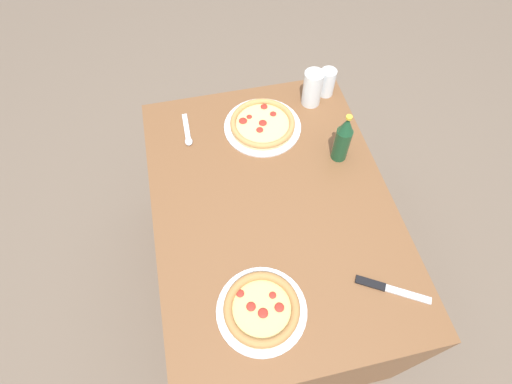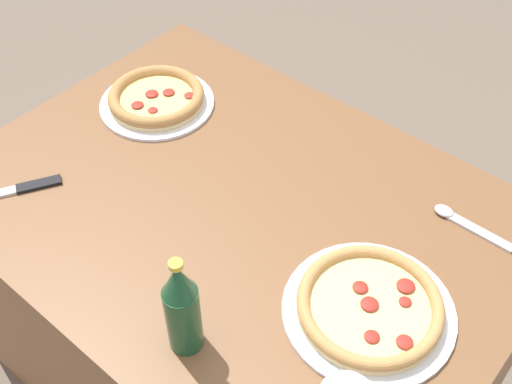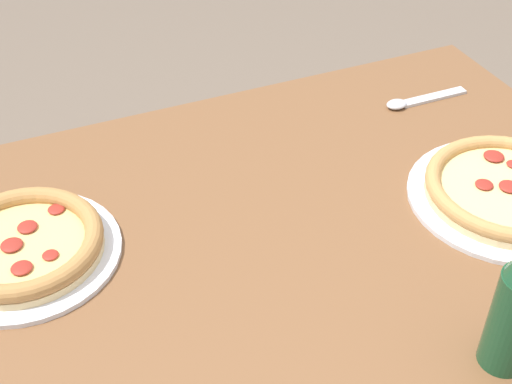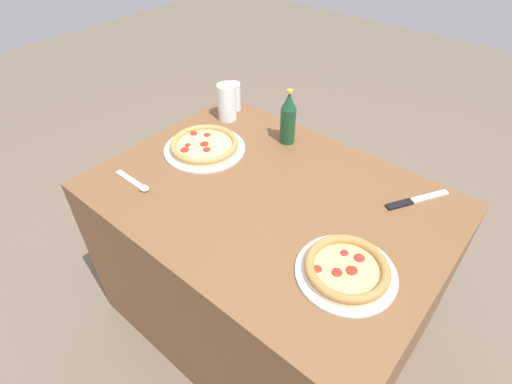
{
  "view_description": "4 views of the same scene",
  "coord_description": "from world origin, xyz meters",
  "px_view_note": "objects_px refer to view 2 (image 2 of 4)",
  "views": [
    {
      "loc": [
        0.69,
        -0.21,
        1.91
      ],
      "look_at": [
        -0.0,
        -0.06,
        0.79
      ],
      "focal_mm": 28.0,
      "sensor_mm": 36.0,
      "label": 1
    },
    {
      "loc": [
        -0.6,
        0.65,
        1.67
      ],
      "look_at": [
        -0.03,
        -0.03,
        0.75
      ],
      "focal_mm": 45.0,
      "sensor_mm": 36.0,
      "label": 2
    },
    {
      "loc": [
        0.35,
        0.68,
        1.42
      ],
      "look_at": [
        0.03,
        -0.07,
        0.76
      ],
      "focal_mm": 50.0,
      "sensor_mm": 36.0,
      "label": 3
    },
    {
      "loc": [
        0.61,
        -0.79,
        1.57
      ],
      "look_at": [
        0.01,
        -0.08,
        0.77
      ],
      "focal_mm": 28.0,
      "sensor_mm": 36.0,
      "label": 4
    }
  ],
  "objects_px": {
    "beer_bottle": "(182,307)",
    "knife": "(11,191)",
    "pizza_pepperoni": "(370,307)",
    "pizza_salami": "(156,98)",
    "spoon": "(462,221)"
  },
  "relations": [
    {
      "from": "pizza_salami",
      "to": "knife",
      "type": "distance_m",
      "value": 0.4
    },
    {
      "from": "pizza_pepperoni",
      "to": "pizza_salami",
      "type": "distance_m",
      "value": 0.73
    },
    {
      "from": "knife",
      "to": "pizza_salami",
      "type": "bearing_deg",
      "value": -92.95
    },
    {
      "from": "pizza_pepperoni",
      "to": "spoon",
      "type": "bearing_deg",
      "value": -94.89
    },
    {
      "from": "spoon",
      "to": "beer_bottle",
      "type": "bearing_deg",
      "value": 67.14
    },
    {
      "from": "pizza_salami",
      "to": "spoon",
      "type": "height_order",
      "value": "pizza_salami"
    },
    {
      "from": "knife",
      "to": "spoon",
      "type": "bearing_deg",
      "value": -145.07
    },
    {
      "from": "pizza_salami",
      "to": "beer_bottle",
      "type": "height_order",
      "value": "beer_bottle"
    },
    {
      "from": "beer_bottle",
      "to": "knife",
      "type": "height_order",
      "value": "beer_bottle"
    },
    {
      "from": "beer_bottle",
      "to": "knife",
      "type": "relative_size",
      "value": 1.03
    },
    {
      "from": "pizza_pepperoni",
      "to": "pizza_salami",
      "type": "relative_size",
      "value": 1.12
    },
    {
      "from": "knife",
      "to": "spoon",
      "type": "xyz_separation_m",
      "value": [
        -0.75,
        -0.53,
        0.0
      ]
    },
    {
      "from": "pizza_pepperoni",
      "to": "pizza_salami",
      "type": "bearing_deg",
      "value": -13.26
    },
    {
      "from": "pizza_pepperoni",
      "to": "spoon",
      "type": "height_order",
      "value": "pizza_pepperoni"
    },
    {
      "from": "beer_bottle",
      "to": "knife",
      "type": "distance_m",
      "value": 0.54
    }
  ]
}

